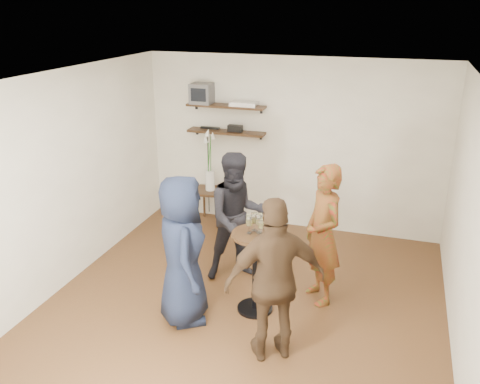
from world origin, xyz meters
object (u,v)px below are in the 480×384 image
Objects in this scene: crt_monitor at (202,93)px; side_table at (210,195)px; dvd_deck at (244,104)px; person_navy at (182,251)px; radio at (235,128)px; drinks_table at (256,261)px; person_dark at (238,217)px; person_plaid at (323,235)px; person_brown at (275,281)px.

side_table is at bearing -46.41° from crt_monitor.
dvd_deck is 0.24× the size of person_navy.
radio is 0.23× the size of drinks_table.
side_table is at bearing -160.67° from dvd_deck.
side_table is at bearing 90.02° from person_dark.
side_table is (0.17, -0.18, -1.56)m from crt_monitor.
drinks_table is at bearing -56.63° from crt_monitor.
person_dark is at bearing -56.23° from crt_monitor.
crt_monitor is 0.33× the size of drinks_table.
radio is at bearing 0.00° from crt_monitor.
dvd_deck is at bearing 0.00° from crt_monitor.
side_table is 2.55m from drinks_table.
person_plaid is at bearing -50.74° from dvd_deck.
person_brown is at bearing -134.93° from person_navy.
person_brown is at bearing -47.62° from person_plaid.
side_table is at bearing -87.84° from person_brown.
person_plaid is (2.02, -1.69, 0.37)m from side_table.
crt_monitor is 1.58m from side_table.
person_brown reaches higher than drinks_table.
person_dark is at bearing 122.39° from drinks_table.
person_navy is (0.31, -2.72, -0.68)m from radio.
person_dark is (0.58, -1.65, -0.70)m from radio.
person_dark reaches higher than side_table.
person_navy reaches higher than radio.
crt_monitor is at bearing -87.04° from person_brown.
person_navy is (-1.36, -0.85, 0.00)m from person_plaid.
person_plaid is (1.53, -1.87, -1.07)m from dvd_deck.
crt_monitor is at bearing 180.00° from dvd_deck.
side_table is at bearing -14.77° from person_navy.
dvd_deck is at bearing 72.42° from person_dark.
person_brown reaches higher than radio.
person_dark is (1.10, -1.65, -1.20)m from crt_monitor.
radio is 0.13× the size of person_brown.
person_plaid reaches higher than drinks_table.
person_plaid reaches higher than person_dark.
person_plaid is 1.11m from person_dark.
radio is 2.60m from person_plaid.
person_dark is (0.44, -1.65, -1.08)m from dvd_deck.
person_dark is 0.98× the size of person_navy.
person_plaid is (0.66, 0.46, 0.21)m from drinks_table.
person_plaid is 1.02× the size of person_dark.
person_brown reaches higher than person_dark.
person_navy reaches higher than side_table.
crt_monitor is 3.08m from person_navy.
dvd_deck is 0.73× the size of side_table.
radio is at bearing 26.15° from side_table.
person_brown reaches higher than side_table.
dvd_deck is at bearing 19.33° from side_table.
dvd_deck is 2.79m from drinks_table.
person_navy is (-0.27, -1.07, 0.02)m from person_dark.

